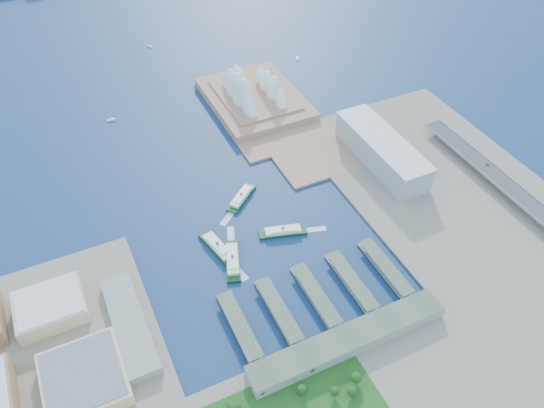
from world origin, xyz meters
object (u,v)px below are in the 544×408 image
opera_house (255,85)px  car_c (488,165)px  ferry_a (218,246)px  toaster_building (382,151)px  ferry_b (241,196)px  ferry_c (233,259)px  ferry_d (283,230)px

opera_house → car_c: size_ratio=37.74×
ferry_a → toaster_building: bearing=-0.6°
ferry_b → car_c: 313.58m
toaster_building → ferry_c: bearing=-162.8°
ferry_b → ferry_d: bearing=-24.1°
ferry_c → car_c: bearing=-161.1°
ferry_a → ferry_c: size_ratio=1.01×
ferry_c → car_c: (347.81, -2.57, 10.08)m
opera_house → toaster_building: (90.00, -200.00, -11.50)m
ferry_b → opera_house: bearing=111.9°
ferry_a → ferry_d: bearing=-18.9°
toaster_building → ferry_d: size_ratio=2.84×
toaster_building → ferry_d: 181.36m
opera_house → ferry_b: (-101.10, -186.00, -26.96)m
ferry_a → ferry_d: ferry_a is taller
ferry_d → car_c: bearing=-77.5°
ferry_a → car_c: bearing=-16.3°
ferry_c → car_c: size_ratio=12.11×
ferry_c → ferry_d: (67.91, 15.03, -0.29)m
ferry_a → ferry_b: ferry_a is taller
opera_house → car_c: 340.93m
ferry_d → toaster_building: bearing=-54.9°
toaster_building → opera_house: bearing=114.2°
toaster_building → ferry_b: size_ratio=2.91×
ferry_b → ferry_d: 75.49m
ferry_d → ferry_a: bearing=99.3°
toaster_building → ferry_a: 252.01m
toaster_building → ferry_a: toaster_building is taller
toaster_building → ferry_a: bearing=-168.6°
car_c → ferry_b: bearing=163.2°
ferry_b → ferry_d: size_ratio=0.97×
ferry_b → toaster_building: bearing=46.2°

